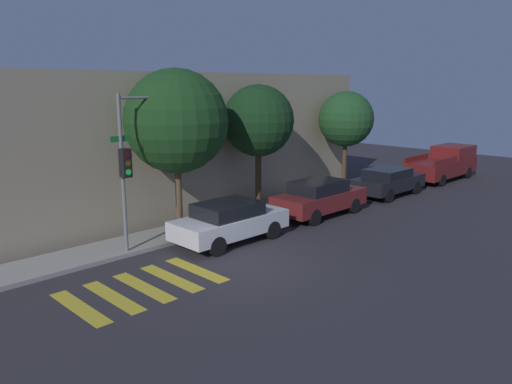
{
  "coord_description": "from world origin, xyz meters",
  "views": [
    {
      "loc": [
        -9.92,
        -10.46,
        5.47
      ],
      "look_at": [
        2.59,
        2.1,
        1.6
      ],
      "focal_mm": 35.0,
      "sensor_mm": 36.0,
      "label": 1
    }
  ],
  "objects_px": {
    "traffic_light_pole": "(134,150)",
    "sedan_far_end": "(388,181)",
    "sedan_middle": "(319,197)",
    "sedan_near_corner": "(230,221)",
    "tree_midblock": "(258,121)",
    "tree_far_end": "(346,119)",
    "tree_near_corner": "(176,121)",
    "pickup_truck": "(444,163)"
  },
  "relations": [
    {
      "from": "traffic_light_pole",
      "to": "sedan_far_end",
      "type": "relative_size",
      "value": 1.23
    },
    {
      "from": "sedan_middle",
      "to": "sedan_far_end",
      "type": "xyz_separation_m",
      "value": [
        5.47,
        0.0,
        -0.06
      ]
    },
    {
      "from": "sedan_near_corner",
      "to": "sedan_middle",
      "type": "xyz_separation_m",
      "value": [
        5.06,
        0.0,
        0.03
      ]
    },
    {
      "from": "sedan_middle",
      "to": "tree_midblock",
      "type": "relative_size",
      "value": 0.8
    },
    {
      "from": "sedan_near_corner",
      "to": "tree_midblock",
      "type": "distance_m",
      "value": 5.0
    },
    {
      "from": "sedan_far_end",
      "to": "tree_far_end",
      "type": "distance_m",
      "value": 3.7
    },
    {
      "from": "sedan_far_end",
      "to": "tree_far_end",
      "type": "relative_size",
      "value": 0.82
    },
    {
      "from": "tree_far_end",
      "to": "tree_near_corner",
      "type": "bearing_deg",
      "value": 180.0
    },
    {
      "from": "sedan_middle",
      "to": "sedan_far_end",
      "type": "height_order",
      "value": "sedan_middle"
    },
    {
      "from": "sedan_middle",
      "to": "traffic_light_pole",
      "type": "bearing_deg",
      "value": 170.91
    },
    {
      "from": "traffic_light_pole",
      "to": "sedan_far_end",
      "type": "distance_m",
      "value": 13.72
    },
    {
      "from": "sedan_middle",
      "to": "tree_near_corner",
      "type": "xyz_separation_m",
      "value": [
        -5.81,
        1.91,
        3.37
      ]
    },
    {
      "from": "sedan_near_corner",
      "to": "tree_far_end",
      "type": "distance_m",
      "value": 10.12
    },
    {
      "from": "sedan_near_corner",
      "to": "sedan_middle",
      "type": "distance_m",
      "value": 5.06
    },
    {
      "from": "pickup_truck",
      "to": "tree_midblock",
      "type": "distance_m",
      "value": 13.81
    },
    {
      "from": "sedan_middle",
      "to": "pickup_truck",
      "type": "bearing_deg",
      "value": 0.0
    },
    {
      "from": "pickup_truck",
      "to": "tree_far_end",
      "type": "relative_size",
      "value": 1.06
    },
    {
      "from": "traffic_light_pole",
      "to": "tree_far_end",
      "type": "relative_size",
      "value": 1.01
    },
    {
      "from": "traffic_light_pole",
      "to": "pickup_truck",
      "type": "xyz_separation_m",
      "value": [
        19.55,
        -1.27,
        -2.47
      ]
    },
    {
      "from": "pickup_truck",
      "to": "tree_near_corner",
      "type": "xyz_separation_m",
      "value": [
        -17.43,
        1.91,
        3.23
      ]
    },
    {
      "from": "traffic_light_pole",
      "to": "tree_midblock",
      "type": "height_order",
      "value": "tree_midblock"
    },
    {
      "from": "traffic_light_pole",
      "to": "sedan_near_corner",
      "type": "relative_size",
      "value": 1.23
    },
    {
      "from": "sedan_far_end",
      "to": "pickup_truck",
      "type": "relative_size",
      "value": 0.77
    },
    {
      "from": "traffic_light_pole",
      "to": "sedan_middle",
      "type": "distance_m",
      "value": 8.44
    },
    {
      "from": "pickup_truck",
      "to": "sedan_near_corner",
      "type": "bearing_deg",
      "value": -180.0
    },
    {
      "from": "tree_near_corner",
      "to": "traffic_light_pole",
      "type": "bearing_deg",
      "value": -163.21
    },
    {
      "from": "pickup_truck",
      "to": "traffic_light_pole",
      "type": "bearing_deg",
      "value": 176.29
    },
    {
      "from": "traffic_light_pole",
      "to": "pickup_truck",
      "type": "bearing_deg",
      "value": -3.71
    },
    {
      "from": "pickup_truck",
      "to": "tree_far_end",
      "type": "distance_m",
      "value": 7.95
    },
    {
      "from": "sedan_far_end",
      "to": "tree_midblock",
      "type": "relative_size",
      "value": 0.77
    },
    {
      "from": "tree_midblock",
      "to": "tree_far_end",
      "type": "xyz_separation_m",
      "value": [
        6.15,
        0.0,
        -0.23
      ]
    },
    {
      "from": "sedan_middle",
      "to": "pickup_truck",
      "type": "relative_size",
      "value": 0.8
    },
    {
      "from": "sedan_middle",
      "to": "tree_near_corner",
      "type": "height_order",
      "value": "tree_near_corner"
    },
    {
      "from": "tree_midblock",
      "to": "tree_far_end",
      "type": "height_order",
      "value": "tree_midblock"
    },
    {
      "from": "traffic_light_pole",
      "to": "tree_far_end",
      "type": "xyz_separation_m",
      "value": [
        12.36,
        0.64,
        0.32
      ]
    },
    {
      "from": "sedan_middle",
      "to": "sedan_far_end",
      "type": "bearing_deg",
      "value": 0.0
    },
    {
      "from": "sedan_far_end",
      "to": "tree_midblock",
      "type": "height_order",
      "value": "tree_midblock"
    },
    {
      "from": "sedan_far_end",
      "to": "tree_far_end",
      "type": "xyz_separation_m",
      "value": [
        -1.04,
        1.91,
        2.99
      ]
    },
    {
      "from": "sedan_near_corner",
      "to": "tree_near_corner",
      "type": "relative_size",
      "value": 0.7
    },
    {
      "from": "sedan_middle",
      "to": "tree_near_corner",
      "type": "relative_size",
      "value": 0.73
    },
    {
      "from": "tree_near_corner",
      "to": "tree_midblock",
      "type": "bearing_deg",
      "value": 0.0
    },
    {
      "from": "pickup_truck",
      "to": "tree_midblock",
      "type": "xyz_separation_m",
      "value": [
        -13.33,
        1.91,
        3.02
      ]
    }
  ]
}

